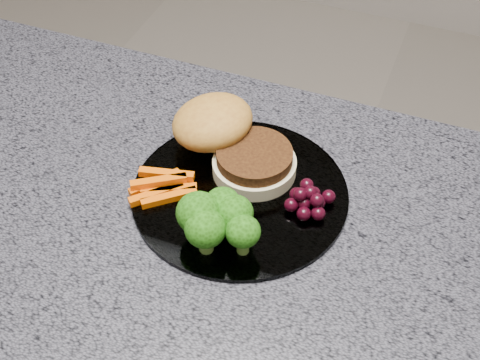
# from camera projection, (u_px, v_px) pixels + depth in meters

# --- Properties ---
(countertop) EXTENTS (1.20, 0.60, 0.04)m
(countertop) POSITION_uv_depth(u_px,v_px,m) (209.00, 251.00, 0.77)
(countertop) COLOR #51505B
(countertop) RESTS_ON island_cabinet
(plate) EXTENTS (0.26, 0.26, 0.01)m
(plate) POSITION_uv_depth(u_px,v_px,m) (240.00, 193.00, 0.80)
(plate) COLOR white
(plate) RESTS_ON countertop
(burger) EXTENTS (0.18, 0.14, 0.06)m
(burger) POSITION_uv_depth(u_px,v_px,m) (227.00, 139.00, 0.83)
(burger) COLOR beige
(burger) RESTS_ON plate
(carrot_sticks) EXTENTS (0.08, 0.07, 0.02)m
(carrot_sticks) POSITION_uv_depth(u_px,v_px,m) (163.00, 186.00, 0.80)
(carrot_sticks) COLOR #E15603
(carrot_sticks) RESTS_ON plate
(broccoli) EXTENTS (0.10, 0.08, 0.06)m
(broccoli) POSITION_uv_depth(u_px,v_px,m) (217.00, 218.00, 0.73)
(broccoli) COLOR olive
(broccoli) RESTS_ON plate
(grape_bunch) EXTENTS (0.05, 0.05, 0.03)m
(grape_bunch) POSITION_uv_depth(u_px,v_px,m) (309.00, 200.00, 0.77)
(grape_bunch) COLOR black
(grape_bunch) RESTS_ON plate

